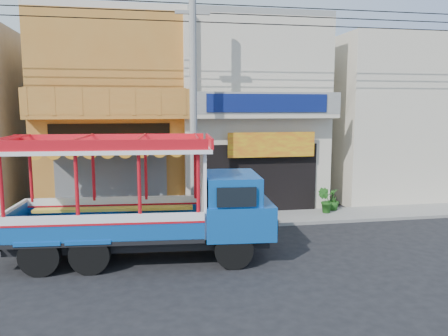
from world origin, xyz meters
The scene contains 12 objects.
ground centered at (0.00, 0.00, 0.00)m, with size 90.00×90.00×0.00m, color black.
sidewalk centered at (0.00, 4.00, 0.06)m, with size 30.00×2.00×0.12m, color slate.
shophouse_left centered at (-4.00, 7.96, 4.11)m, with size 6.00×7.50×8.24m.
shophouse_right centered at (2.00, 7.96, 4.11)m, with size 6.00×6.75×8.24m.
party_pilaster centered at (-1.00, 4.85, 4.00)m, with size 0.35×0.30×8.00m, color beige.
filler_building_right centered at (9.00, 8.00, 3.80)m, with size 6.00×6.00×7.60m, color beige.
utility_pole centered at (-0.85, 3.30, 5.03)m, with size 28.00×0.26×9.00m.
songthaew_truck centered at (-2.34, 0.28, 1.73)m, with size 7.84×3.07×3.58m.
green_sign centered at (-6.97, 3.80, 0.50)m, with size 0.60×0.30×0.92m.
potted_plant_a centered at (1.27, 4.52, 0.55)m, with size 0.77×0.67×0.86m, color #1D4E16.
potted_plant_b centered at (4.46, 4.25, 0.63)m, with size 0.56×0.45×1.01m, color #1D4E16.
potted_plant_c centered at (4.97, 4.63, 0.57)m, with size 0.51×0.51×0.90m, color #1D4E16.
Camera 1 is at (-2.71, -12.14, 4.39)m, focal length 35.00 mm.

